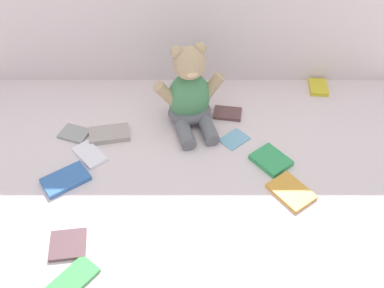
# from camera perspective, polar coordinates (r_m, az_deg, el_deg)

# --- Properties ---
(ground_plane) EXTENTS (3.20, 3.20, 0.00)m
(ground_plane) POSITION_cam_1_polar(r_m,az_deg,el_deg) (1.53, 0.12, -0.04)
(ground_plane) COLOR silver
(teddy_bear) EXTENTS (0.25, 0.25, 0.30)m
(teddy_bear) POSITION_cam_1_polar(r_m,az_deg,el_deg) (1.55, -0.14, 6.20)
(teddy_bear) COLOR #4C8C59
(teddy_bear) RESTS_ON ground_plane
(book_case_0) EXTENTS (0.15, 0.15, 0.02)m
(book_case_0) POSITION_cam_1_polar(r_m,az_deg,el_deg) (1.49, 10.10, -2.04)
(book_case_0) COLOR #329B56
(book_case_0) RESTS_ON ground_plane
(book_case_1) EXTENTS (0.13, 0.14, 0.01)m
(book_case_1) POSITION_cam_1_polar(r_m,az_deg,el_deg) (1.53, -12.74, -1.27)
(book_case_1) COLOR white
(book_case_1) RESTS_ON ground_plane
(book_case_2) EXTENTS (0.11, 0.11, 0.01)m
(book_case_2) POSITION_cam_1_polar(r_m,az_deg,el_deg) (1.32, -15.36, -12.16)
(book_case_2) COLOR brown
(book_case_2) RESTS_ON ground_plane
(book_case_3) EXTENTS (0.14, 0.15, 0.01)m
(book_case_3) POSITION_cam_1_polar(r_m,az_deg,el_deg) (1.26, -14.82, -16.32)
(book_case_3) COLOR green
(book_case_3) RESTS_ON ground_plane
(book_case_4) EXTENTS (0.11, 0.08, 0.01)m
(book_case_4) POSITION_cam_1_polar(r_m,az_deg,el_deg) (1.65, 4.66, 3.90)
(book_case_4) COLOR brown
(book_case_4) RESTS_ON ground_plane
(book_case_5) EXTENTS (0.11, 0.11, 0.01)m
(book_case_5) POSITION_cam_1_polar(r_m,az_deg,el_deg) (1.55, 5.52, 0.65)
(book_case_5) COLOR #70AECC
(book_case_5) RESTS_ON ground_plane
(book_case_6) EXTENTS (0.16, 0.15, 0.02)m
(book_case_6) POSITION_cam_1_polar(r_m,az_deg,el_deg) (1.47, -15.63, -4.32)
(book_case_6) COLOR #3465AB
(book_case_6) RESTS_ON ground_plane
(book_case_7) EXTENTS (0.15, 0.10, 0.02)m
(book_case_7) POSITION_cam_1_polar(r_m,az_deg,el_deg) (1.58, -10.33, 1.27)
(book_case_7) COLOR #A49890
(book_case_7) RESTS_ON ground_plane
(book_case_8) EXTENTS (0.11, 0.10, 0.01)m
(book_case_8) POSITION_cam_1_polar(r_m,az_deg,el_deg) (1.61, -14.57, 1.31)
(book_case_8) COLOR gray
(book_case_8) RESTS_ON ground_plane
(book_case_9) EXTENTS (0.08, 0.10, 0.02)m
(book_case_9) POSITION_cam_1_polar(r_m,az_deg,el_deg) (1.83, 15.87, 6.92)
(book_case_9) COLOR gold
(book_case_9) RESTS_ON ground_plane
(book_case_10) EXTENTS (0.15, 0.16, 0.01)m
(book_case_10) POSITION_cam_1_polar(r_m,az_deg,el_deg) (1.42, 12.57, -5.93)
(book_case_10) COLOR gold
(book_case_10) RESTS_ON ground_plane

